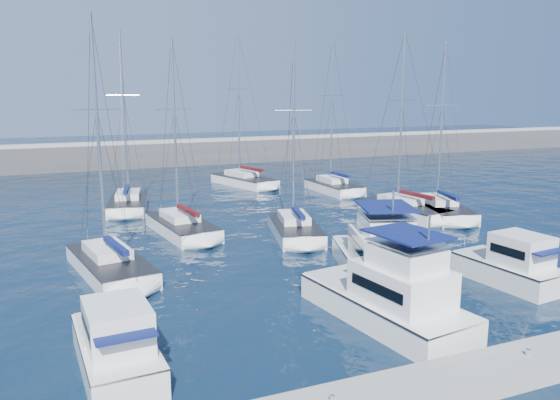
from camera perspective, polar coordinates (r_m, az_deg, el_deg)
name	(u,v)px	position (r m, az deg, el deg)	size (l,w,h in m)	color
ground	(368,278)	(30.58, 9.15, -8.03)	(220.00, 220.00, 0.00)	black
breakwater	(174,157)	(78.53, -11.05, 4.47)	(160.00, 6.00, 4.45)	#424244
dock	(527,363)	(22.61, 24.40, -15.27)	(40.00, 2.20, 0.60)	gray
dock_cleat_near_port	(332,399)	(17.95, 5.49, -19.98)	(0.16, 0.16, 0.25)	silver
dock_cleat_centre	(528,352)	(22.43, 24.49, -14.30)	(0.16, 0.16, 0.25)	silver
motor_yacht_port_outer	(117,348)	(21.19, -16.68, -14.60)	(2.86, 6.19, 3.20)	white
motor_yacht_port_inner	(391,298)	(24.71, 11.48, -10.05)	(4.53, 8.88, 4.69)	white
motor_yacht_stbd_inner	(379,259)	(30.06, 10.36, -6.13)	(5.98, 9.42, 4.69)	white
motor_yacht_stbd_outer	(512,267)	(31.44, 23.11, -6.46)	(3.21, 5.88, 3.20)	white
sailboat_mid_a	(110,265)	(32.17, -17.33, -6.45)	(4.49, 8.56, 14.53)	white
sailboat_mid_b	(182,226)	(39.83, -10.20, -2.74)	(4.10, 8.26, 14.12)	white
sailboat_mid_c	(295,229)	(38.55, 1.56, -3.02)	(4.60, 7.84, 13.98)	white
sailboat_mid_d	(404,209)	(46.02, 12.82, -0.95)	(4.43, 8.34, 15.01)	white
sailboat_mid_e	(440,209)	(46.73, 16.42, -0.95)	(5.14, 8.53, 14.28)	white
sailboat_back_a	(128,203)	(48.98, -15.58, -0.34)	(4.45, 8.07, 15.62)	white
sailboat_back_b	(244,180)	(59.69, -3.78, 2.07)	(5.57, 9.05, 16.57)	white
sailboat_back_c	(334,187)	(55.72, 5.65, 1.39)	(3.43, 7.37, 15.54)	white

